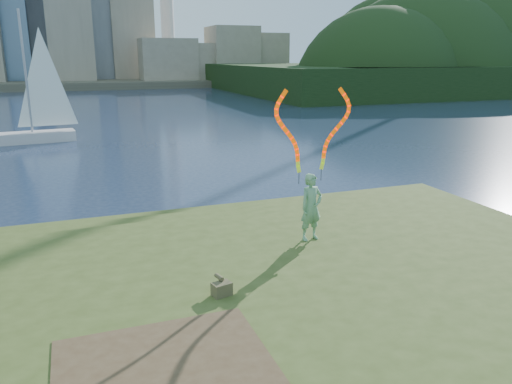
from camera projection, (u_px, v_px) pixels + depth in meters
name	position (u px, v px, depth m)	size (l,w,h in m)	color
ground	(240.00, 302.00, 11.14)	(320.00, 320.00, 0.00)	#1A2742
grassy_knoll	(281.00, 342.00, 8.97)	(20.00, 18.00, 0.80)	#3A491A
dirt_patch	(167.00, 374.00, 7.29)	(3.20, 3.00, 0.02)	#47331E
far_shore	(85.00, 81.00, 96.92)	(320.00, 40.00, 1.20)	#4F4A3A
wooded_hill	(458.00, 87.00, 85.29)	(78.00, 50.00, 63.00)	black
woman_with_ribbons	(311.00, 186.00, 12.36)	(2.05, 0.57, 4.08)	#176B24
canvas_bag	(222.00, 288.00, 9.69)	(0.41, 0.47, 0.35)	#4B4827
sailboat	(36.00, 120.00, 31.52)	(5.39, 2.16, 8.09)	beige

